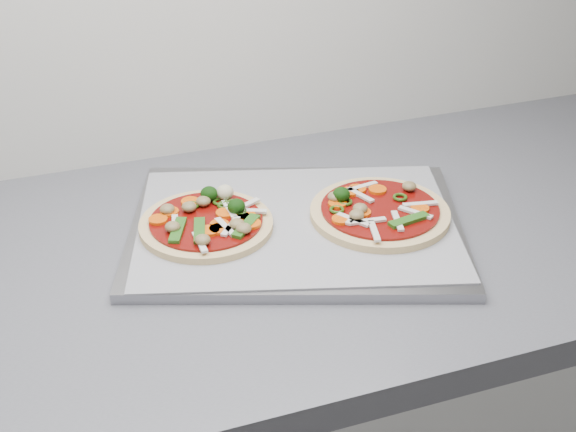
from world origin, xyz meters
name	(u,v)px	position (x,y,z in m)	size (l,w,h in m)	color
countertop	(155,279)	(0.00, 1.30, 0.88)	(3.60, 0.60, 0.04)	slate
baking_tray	(296,227)	(0.20, 1.31, 0.91)	(0.44, 0.32, 0.01)	gray
parchment	(296,222)	(0.20, 1.31, 0.92)	(0.42, 0.30, 0.00)	gray
pizza_left	(208,221)	(0.08, 1.34, 0.93)	(0.19, 0.19, 0.03)	#EDCE84
pizza_right	(378,211)	(0.30, 1.29, 0.92)	(0.27, 0.27, 0.03)	#EDCE84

